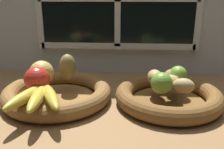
{
  "coord_description": "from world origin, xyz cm",
  "views": [
    {
      "loc": [
        4.34,
        -74.79,
        33.87
      ],
      "look_at": [
        -0.37,
        -1.69,
        9.24
      ],
      "focal_mm": 40.02,
      "sensor_mm": 36.0,
      "label": 1
    }
  ],
  "objects": [
    {
      "name": "lime_far",
      "position": [
        20.75,
        2.72,
        8.15
      ],
      "size": [
        5.81,
        5.81,
        5.81
      ],
      "primitive_type": "sphere",
      "color": "#6B9E33",
      "rests_on": "fruit_bowl_right"
    },
    {
      "name": "apple_red_front",
      "position": [
        -22.34,
        -6.71,
        9.02
      ],
      "size": [
        7.56,
        7.56,
        7.56
      ],
      "primitive_type": "sphere",
      "color": "red",
      "rests_on": "fruit_bowl_left"
    },
    {
      "name": "apple_golden_left",
      "position": [
        -22.95,
        -0.76,
        9.09
      ],
      "size": [
        7.69,
        7.69,
        7.69
      ],
      "primitive_type": "sphere",
      "color": "#DBB756",
      "rests_on": "fruit_bowl_left"
    },
    {
      "name": "fruit_bowl_left",
      "position": [
        -18.05,
        -1.69,
        2.44
      ],
      "size": [
        34.7,
        34.7,
        5.24
      ],
      "color": "brown",
      "rests_on": "ground_plane"
    },
    {
      "name": "ground_plane",
      "position": [
        0.0,
        0.0,
        -1.5
      ],
      "size": [
        140.0,
        90.0,
        3.0
      ],
      "primitive_type": "cube",
      "color": "olive"
    },
    {
      "name": "potato_back",
      "position": [
        19.59,
        3.32,
        7.54
      ],
      "size": [
        6.93,
        5.76,
        4.6
      ],
      "primitive_type": "ellipsoid",
      "rotation": [
        0.0,
        0.0,
        6.18
      ],
      "color": "#A38451",
      "rests_on": "fruit_bowl_right"
    },
    {
      "name": "pear_brown",
      "position": [
        -15.72,
        4.41,
        9.59
      ],
      "size": [
        5.57,
        5.78,
        8.71
      ],
      "primitive_type": "ellipsoid",
      "rotation": [
        0.0,
        0.0,
        3.15
      ],
      "color": "olive",
      "rests_on": "fruit_bowl_left"
    },
    {
      "name": "potato_large",
      "position": [
        17.32,
        -1.69,
        7.34
      ],
      "size": [
        7.85,
        6.45,
        4.2
      ],
      "primitive_type": "ellipsoid",
      "rotation": [
        0.0,
        0.0,
        3.38
      ],
      "color": "tan",
      "rests_on": "fruit_bowl_right"
    },
    {
      "name": "banana_bunch_front",
      "position": [
        -19.49,
        -14.15,
        6.87
      ],
      "size": [
        15.87,
        19.23,
        3.26
      ],
      "color": "gold",
      "rests_on": "fruit_bowl_left"
    },
    {
      "name": "back_wall",
      "position": [
        0.0,
        29.77,
        27.88
      ],
      "size": [
        140.0,
        4.6,
        55.0
      ],
      "color": "silver",
      "rests_on": "ground_plane"
    },
    {
      "name": "fruit_bowl_right",
      "position": [
        17.32,
        -1.69,
        2.44
      ],
      "size": [
        33.23,
        33.23,
        5.24
      ],
      "color": "brown",
      "rests_on": "ground_plane"
    },
    {
      "name": "potato_small",
      "position": [
        20.96,
        -5.33,
        7.46
      ],
      "size": [
        7.36,
        6.17,
        4.44
      ],
      "primitive_type": "ellipsoid",
      "rotation": [
        0.0,
        0.0,
        6.0
      ],
      "color": "tan",
      "rests_on": "fruit_bowl_right"
    },
    {
      "name": "potato_oblong",
      "position": [
        13.22,
        1.5,
        7.59
      ],
      "size": [
        5.18,
        7.14,
        4.7
      ],
      "primitive_type": "ellipsoid",
      "rotation": [
        0.0,
        0.0,
        1.64
      ],
      "color": "tan",
      "rests_on": "fruit_bowl_right"
    },
    {
      "name": "lime_near",
      "position": [
        14.38,
        -6.1,
        8.42
      ],
      "size": [
        6.36,
        6.36,
        6.36
      ],
      "primitive_type": "sphere",
      "color": "#6B9E33",
      "rests_on": "fruit_bowl_right"
    }
  ]
}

